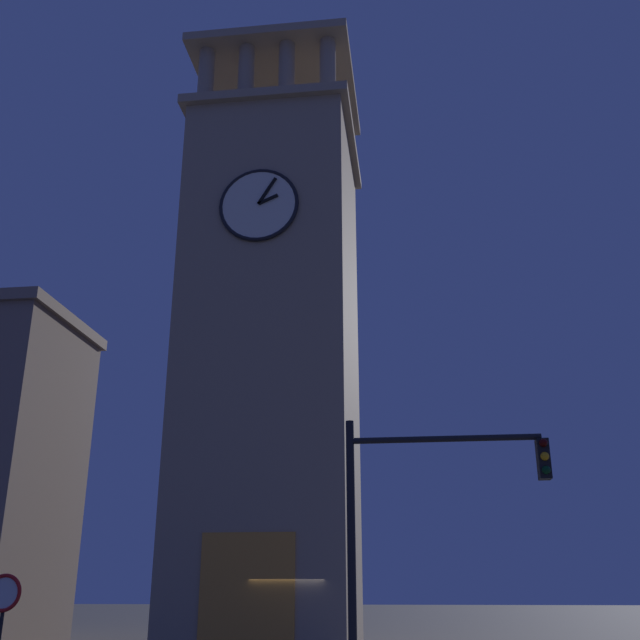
# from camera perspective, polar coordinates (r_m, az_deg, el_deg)

# --- Properties ---
(clocktower) EXTENTS (7.17, 8.17, 28.11)m
(clocktower) POSITION_cam_1_polar(r_m,az_deg,el_deg) (31.29, -3.56, -2.82)
(clocktower) COLOR gray
(clocktower) RESTS_ON ground_plane
(traffic_signal_mid) EXTENTS (3.82, 0.41, 5.28)m
(traffic_signal_mid) POSITION_cam_1_polar(r_m,az_deg,el_deg) (14.45, 7.61, -14.21)
(traffic_signal_mid) COLOR black
(traffic_signal_mid) RESTS_ON ground_plane
(no_horn_sign) EXTENTS (0.78, 0.14, 2.49)m
(no_horn_sign) POSITION_cam_1_polar(r_m,az_deg,el_deg) (18.04, -23.11, -19.21)
(no_horn_sign) COLOR black
(no_horn_sign) RESTS_ON ground_plane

